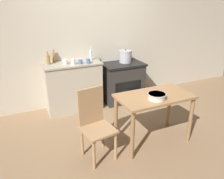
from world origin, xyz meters
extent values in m
plane|color=#896B4C|center=(0.00, 0.00, 0.00)|extent=(14.00, 14.00, 0.00)
cube|color=beige|center=(0.00, 1.58, 1.27)|extent=(8.00, 0.07, 2.55)
cube|color=#B2A893|center=(-0.47, 1.30, 0.45)|extent=(1.03, 0.50, 0.91)
cube|color=gray|center=(-0.47, 1.30, 0.92)|extent=(1.06, 0.53, 0.03)
cube|color=#2D2B28|center=(0.58, 1.28, 0.39)|extent=(0.82, 0.54, 0.78)
cube|color=black|center=(0.58, 1.28, 0.80)|extent=(0.86, 0.58, 0.04)
cube|color=black|center=(0.58, 1.00, 0.34)|extent=(0.57, 0.01, 0.33)
cube|color=#997047|center=(0.32, -0.24, 0.73)|extent=(1.08, 0.60, 0.03)
cylinder|color=olive|center=(-0.17, -0.49, 0.36)|extent=(0.06, 0.06, 0.72)
cylinder|color=olive|center=(0.81, -0.49, 0.36)|extent=(0.06, 0.06, 0.72)
cylinder|color=olive|center=(-0.17, 0.01, 0.36)|extent=(0.06, 0.06, 0.72)
cylinder|color=olive|center=(0.81, 0.01, 0.36)|extent=(0.06, 0.06, 0.72)
cube|color=#A87F56|center=(-0.57, -0.27, 0.43)|extent=(0.46, 0.46, 0.03)
cube|color=#A87F56|center=(-0.60, -0.09, 0.70)|extent=(0.36, 0.09, 0.52)
cylinder|color=#A87F56|center=(-0.70, -0.46, 0.21)|extent=(0.04, 0.04, 0.41)
cylinder|color=#A87F56|center=(-0.38, -0.41, 0.21)|extent=(0.04, 0.04, 0.41)
cylinder|color=#A87F56|center=(-0.76, -0.13, 0.21)|extent=(0.04, 0.04, 0.41)
cylinder|color=#A87F56|center=(-0.43, -0.08, 0.21)|extent=(0.04, 0.04, 0.41)
cube|color=beige|center=(0.72, 0.82, 0.17)|extent=(0.28, 0.20, 0.34)
cylinder|color=#A8A8AD|center=(0.67, 1.32, 0.93)|extent=(0.25, 0.25, 0.23)
cylinder|color=#A8A8AD|center=(0.67, 1.32, 1.06)|extent=(0.26, 0.26, 0.02)
sphere|color=black|center=(0.67, 1.32, 1.08)|extent=(0.02, 0.02, 0.02)
cylinder|color=silver|center=(0.26, -0.36, 0.79)|extent=(0.23, 0.23, 0.08)
cylinder|color=beige|center=(0.26, -0.36, 0.83)|extent=(0.25, 0.25, 0.01)
cylinder|color=olive|center=(-0.87, 1.37, 1.02)|extent=(0.06, 0.06, 0.17)
cylinder|color=olive|center=(-0.87, 1.37, 1.14)|extent=(0.02, 0.02, 0.06)
cylinder|color=olive|center=(-0.74, 1.49, 1.02)|extent=(0.08, 0.08, 0.17)
cylinder|color=olive|center=(-0.74, 1.49, 1.14)|extent=(0.03, 0.03, 0.07)
cylinder|color=silver|center=(-0.08, 1.34, 1.04)|extent=(0.06, 0.06, 0.19)
cylinder|color=silver|center=(-0.08, 1.34, 1.17)|extent=(0.02, 0.02, 0.07)
cylinder|color=silver|center=(-0.60, 1.26, 0.98)|extent=(0.09, 0.09, 0.08)
cylinder|color=#4C6B99|center=(-0.34, 1.17, 0.98)|extent=(0.08, 0.08, 0.08)
cylinder|color=silver|center=(-0.47, 1.18, 0.99)|extent=(0.08, 0.08, 0.10)
cylinder|color=#4C6B99|center=(-0.20, 1.12, 0.99)|extent=(0.08, 0.08, 0.09)
camera|label=1|loc=(-1.42, -2.57, 1.98)|focal=35.00mm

